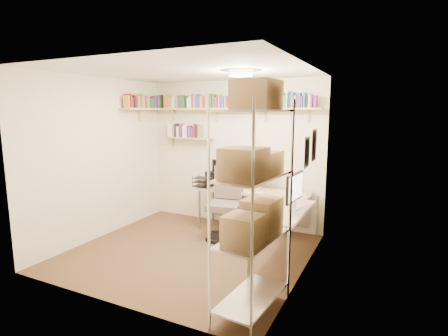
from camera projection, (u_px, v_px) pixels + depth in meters
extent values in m
plane|color=#442B1D|center=(189.00, 252.00, 4.97)|extent=(3.20, 3.20, 0.00)
cube|color=beige|center=(233.00, 153.00, 6.10)|extent=(3.20, 0.04, 2.50)
cube|color=beige|center=(100.00, 158.00, 5.46)|extent=(0.04, 3.00, 2.50)
cube|color=beige|center=(304.00, 175.00, 4.08)|extent=(0.04, 3.00, 2.50)
cube|color=beige|center=(107.00, 187.00, 3.44)|extent=(3.20, 0.04, 2.50)
cube|color=white|center=(186.00, 71.00, 4.57)|extent=(3.20, 3.00, 0.04)
cube|color=silver|center=(314.00, 145.00, 4.52)|extent=(0.01, 0.30, 0.42)
cube|color=white|center=(307.00, 152.00, 4.18)|extent=(0.01, 0.28, 0.38)
cylinder|color=#FFEAC6|center=(241.00, 73.00, 4.45)|extent=(0.30, 0.30, 0.06)
cube|color=#DCBA7C|center=(230.00, 109.00, 5.87)|extent=(3.05, 0.25, 0.03)
cube|color=#DCBA7C|center=(144.00, 109.00, 6.13)|extent=(0.25, 1.00, 0.03)
cube|color=#DCBA7C|center=(188.00, 138.00, 6.34)|extent=(0.95, 0.20, 0.02)
cube|color=#DCBA7C|center=(173.00, 113.00, 6.45)|extent=(0.03, 0.20, 0.20)
cube|color=#DCBA7C|center=(216.00, 113.00, 6.07)|extent=(0.03, 0.20, 0.20)
cube|color=#DCBA7C|center=(265.00, 113.00, 5.68)|extent=(0.03, 0.20, 0.20)
cube|color=#DCBA7C|center=(308.00, 113.00, 5.37)|extent=(0.03, 0.20, 0.20)
cube|color=teal|center=(159.00, 103.00, 6.48)|extent=(0.02, 0.14, 0.20)
cube|color=white|center=(160.00, 103.00, 6.47)|extent=(0.03, 0.12, 0.18)
cube|color=#256220|center=(162.00, 101.00, 6.45)|extent=(0.03, 0.13, 0.24)
cube|color=black|center=(164.00, 102.00, 6.43)|extent=(0.03, 0.12, 0.23)
cube|color=#A61619|center=(165.00, 103.00, 6.42)|extent=(0.02, 0.11, 0.19)
cube|color=orange|center=(167.00, 102.00, 6.40)|extent=(0.03, 0.15, 0.24)
cube|color=gray|center=(169.00, 102.00, 6.38)|extent=(0.04, 0.12, 0.21)
cube|color=orange|center=(171.00, 102.00, 6.36)|extent=(0.04, 0.13, 0.21)
cube|color=gold|center=(173.00, 103.00, 6.35)|extent=(0.04, 0.13, 0.19)
cube|color=white|center=(175.00, 102.00, 6.32)|extent=(0.04, 0.15, 0.21)
cube|color=teal|center=(177.00, 102.00, 6.31)|extent=(0.02, 0.12, 0.21)
cube|color=gray|center=(178.00, 102.00, 6.29)|extent=(0.03, 0.13, 0.23)
cube|color=#701E73|center=(180.00, 103.00, 6.28)|extent=(0.04, 0.12, 0.18)
cube|color=#256220|center=(183.00, 102.00, 6.25)|extent=(0.04, 0.12, 0.22)
cube|color=#256220|center=(185.00, 102.00, 6.23)|extent=(0.04, 0.14, 0.20)
cube|color=black|center=(188.00, 102.00, 6.21)|extent=(0.03, 0.13, 0.20)
cube|color=white|center=(189.00, 103.00, 6.19)|extent=(0.04, 0.12, 0.18)
cube|color=white|center=(192.00, 102.00, 6.17)|extent=(0.04, 0.14, 0.20)
cube|color=#701E73|center=(194.00, 101.00, 6.15)|extent=(0.02, 0.12, 0.24)
cube|color=orange|center=(196.00, 101.00, 6.14)|extent=(0.03, 0.11, 0.23)
cube|color=#2057A8|center=(198.00, 101.00, 6.11)|extent=(0.04, 0.13, 0.24)
cube|color=#2057A8|center=(200.00, 102.00, 6.10)|extent=(0.03, 0.12, 0.19)
cube|color=orange|center=(203.00, 102.00, 6.07)|extent=(0.04, 0.15, 0.20)
cube|color=#A61619|center=(205.00, 102.00, 6.06)|extent=(0.03, 0.13, 0.20)
cube|color=gray|center=(207.00, 101.00, 6.03)|extent=(0.04, 0.11, 0.23)
cube|color=orange|center=(210.00, 101.00, 6.01)|extent=(0.03, 0.14, 0.23)
cube|color=#256220|center=(212.00, 101.00, 6.00)|extent=(0.03, 0.12, 0.24)
cube|color=#256220|center=(214.00, 101.00, 5.97)|extent=(0.04, 0.12, 0.23)
cube|color=#701E73|center=(217.00, 103.00, 5.96)|extent=(0.04, 0.13, 0.18)
cube|color=#A61619|center=(219.00, 101.00, 5.94)|extent=(0.02, 0.14, 0.22)
cube|color=gray|center=(220.00, 101.00, 5.93)|extent=(0.03, 0.12, 0.22)
cube|color=#701E73|center=(222.00, 103.00, 5.92)|extent=(0.03, 0.12, 0.17)
cube|color=#2057A8|center=(224.00, 102.00, 5.90)|extent=(0.03, 0.14, 0.19)
cube|color=gray|center=(227.00, 102.00, 5.88)|extent=(0.03, 0.14, 0.20)
cube|color=#A61619|center=(229.00, 103.00, 5.86)|extent=(0.03, 0.12, 0.17)
cube|color=black|center=(231.00, 103.00, 5.84)|extent=(0.04, 0.13, 0.17)
cube|color=#A61619|center=(234.00, 101.00, 5.82)|extent=(0.03, 0.15, 0.22)
cube|color=#2057A8|center=(236.00, 102.00, 5.80)|extent=(0.04, 0.14, 0.21)
cube|color=white|center=(239.00, 102.00, 5.78)|extent=(0.04, 0.13, 0.18)
cube|color=white|center=(241.00, 101.00, 5.76)|extent=(0.02, 0.13, 0.23)
cube|color=white|center=(243.00, 100.00, 5.74)|extent=(0.03, 0.13, 0.24)
cube|color=orange|center=(246.00, 101.00, 5.73)|extent=(0.04, 0.15, 0.23)
cube|color=#A61619|center=(248.00, 101.00, 5.71)|extent=(0.02, 0.14, 0.21)
cube|color=gold|center=(250.00, 100.00, 5.69)|extent=(0.04, 0.12, 0.25)
cube|color=#701E73|center=(253.00, 102.00, 5.67)|extent=(0.04, 0.14, 0.17)
cube|color=teal|center=(256.00, 100.00, 5.64)|extent=(0.04, 0.14, 0.24)
cube|color=#2057A8|center=(259.00, 102.00, 5.63)|extent=(0.04, 0.12, 0.18)
cube|color=#A61619|center=(262.00, 100.00, 5.60)|extent=(0.03, 0.14, 0.24)
cube|color=#A61619|center=(264.00, 101.00, 5.59)|extent=(0.04, 0.12, 0.20)
cube|color=#701E73|center=(267.00, 101.00, 5.57)|extent=(0.04, 0.11, 0.22)
cube|color=#2057A8|center=(270.00, 102.00, 5.55)|extent=(0.02, 0.15, 0.18)
cube|color=gray|center=(272.00, 102.00, 5.53)|extent=(0.04, 0.11, 0.19)
cube|color=orange|center=(275.00, 101.00, 5.51)|extent=(0.03, 0.14, 0.22)
cube|color=gold|center=(277.00, 100.00, 5.49)|extent=(0.04, 0.12, 0.24)
cube|color=gray|center=(280.00, 100.00, 5.47)|extent=(0.03, 0.12, 0.25)
cube|color=#2057A8|center=(283.00, 101.00, 5.46)|extent=(0.03, 0.11, 0.22)
cube|color=teal|center=(285.00, 102.00, 5.44)|extent=(0.02, 0.14, 0.19)
cube|color=teal|center=(287.00, 101.00, 5.42)|extent=(0.04, 0.12, 0.22)
cube|color=black|center=(290.00, 100.00, 5.40)|extent=(0.03, 0.14, 0.25)
cube|color=#2057A8|center=(293.00, 100.00, 5.39)|extent=(0.04, 0.14, 0.23)
cube|color=orange|center=(295.00, 102.00, 5.37)|extent=(0.03, 0.12, 0.19)
cube|color=#701E73|center=(298.00, 101.00, 5.35)|extent=(0.03, 0.11, 0.20)
cube|color=#2057A8|center=(300.00, 100.00, 5.33)|extent=(0.02, 0.12, 0.22)
cube|color=#701E73|center=(302.00, 102.00, 5.32)|extent=(0.02, 0.14, 0.17)
cube|color=#2057A8|center=(305.00, 100.00, 5.30)|extent=(0.03, 0.12, 0.23)
cube|color=black|center=(307.00, 102.00, 5.29)|extent=(0.03, 0.14, 0.17)
cube|color=white|center=(310.00, 101.00, 5.27)|extent=(0.03, 0.14, 0.19)
cube|color=#701E73|center=(312.00, 101.00, 5.26)|extent=(0.03, 0.15, 0.19)
cube|color=#701E73|center=(316.00, 102.00, 5.24)|extent=(0.04, 0.13, 0.18)
cube|color=gold|center=(127.00, 102.00, 5.72)|extent=(0.12, 0.03, 0.20)
cube|color=#A61619|center=(128.00, 101.00, 5.76)|extent=(0.14, 0.03, 0.23)
cube|color=#A61619|center=(130.00, 103.00, 5.80)|extent=(0.11, 0.03, 0.18)
cube|color=black|center=(132.00, 102.00, 5.84)|extent=(0.13, 0.04, 0.21)
cube|color=#A61619|center=(134.00, 102.00, 5.88)|extent=(0.13, 0.03, 0.20)
cube|color=gray|center=(135.00, 102.00, 5.92)|extent=(0.14, 0.03, 0.22)
cube|color=orange|center=(137.00, 102.00, 5.95)|extent=(0.13, 0.02, 0.20)
cube|color=#256220|center=(138.00, 102.00, 5.98)|extent=(0.13, 0.04, 0.21)
cube|color=gray|center=(140.00, 102.00, 6.02)|extent=(0.12, 0.03, 0.21)
cube|color=orange|center=(142.00, 101.00, 6.06)|extent=(0.11, 0.04, 0.24)
cube|color=#701E73|center=(143.00, 102.00, 6.11)|extent=(0.11, 0.04, 0.20)
cube|color=gray|center=(145.00, 102.00, 6.15)|extent=(0.14, 0.04, 0.21)
cube|color=orange|center=(147.00, 102.00, 6.18)|extent=(0.12, 0.02, 0.22)
cube|color=#256220|center=(148.00, 103.00, 6.22)|extent=(0.13, 0.03, 0.18)
cube|color=#256220|center=(149.00, 103.00, 6.25)|extent=(0.12, 0.04, 0.18)
cube|color=#701E73|center=(151.00, 103.00, 6.29)|extent=(0.12, 0.03, 0.20)
cube|color=#2057A8|center=(152.00, 103.00, 6.33)|extent=(0.14, 0.03, 0.19)
cube|color=#701E73|center=(154.00, 102.00, 6.36)|extent=(0.12, 0.03, 0.22)
cube|color=#A61619|center=(155.00, 103.00, 6.40)|extent=(0.12, 0.03, 0.20)
cube|color=teal|center=(156.00, 103.00, 6.43)|extent=(0.14, 0.02, 0.18)
cube|color=teal|center=(158.00, 102.00, 6.46)|extent=(0.12, 0.04, 0.24)
cube|color=orange|center=(169.00, 131.00, 6.50)|extent=(0.03, 0.14, 0.22)
cube|color=white|center=(171.00, 130.00, 6.48)|extent=(0.03, 0.15, 0.23)
cube|color=white|center=(173.00, 131.00, 6.47)|extent=(0.04, 0.14, 0.23)
cube|color=gray|center=(175.00, 131.00, 6.44)|extent=(0.04, 0.11, 0.23)
cube|color=black|center=(177.00, 130.00, 6.42)|extent=(0.04, 0.14, 0.25)
cube|color=white|center=(179.00, 132.00, 6.41)|extent=(0.04, 0.13, 0.19)
cube|color=#701E73|center=(181.00, 131.00, 6.38)|extent=(0.04, 0.12, 0.23)
cube|color=#701E73|center=(183.00, 131.00, 6.37)|extent=(0.03, 0.14, 0.21)
cube|color=white|center=(185.00, 131.00, 6.35)|extent=(0.03, 0.14, 0.22)
cube|color=white|center=(187.00, 132.00, 6.33)|extent=(0.03, 0.12, 0.20)
cube|color=#A61619|center=(189.00, 131.00, 6.31)|extent=(0.04, 0.13, 0.21)
cube|color=#2057A8|center=(191.00, 132.00, 6.29)|extent=(0.03, 0.15, 0.18)
cube|color=#701E73|center=(194.00, 133.00, 6.28)|extent=(0.04, 0.14, 0.17)
cube|color=#A61619|center=(196.00, 131.00, 6.25)|extent=(0.03, 0.13, 0.24)
cube|color=black|center=(198.00, 131.00, 6.23)|extent=(0.04, 0.13, 0.22)
cube|color=gray|center=(200.00, 131.00, 6.21)|extent=(0.04, 0.11, 0.23)
cube|color=tan|center=(253.00, 191.00, 5.69)|extent=(1.84, 0.58, 0.04)
cube|color=tan|center=(283.00, 211.00, 4.56)|extent=(0.58, 1.26, 0.04)
cylinder|color=gray|center=(200.00, 209.00, 5.91)|extent=(0.04, 0.04, 0.68)
cylinder|color=gray|center=(213.00, 203.00, 6.34)|extent=(0.04, 0.04, 0.68)
cylinder|color=gray|center=(318.00, 216.00, 5.53)|extent=(0.04, 0.04, 0.68)
cylinder|color=gray|center=(249.00, 249.00, 4.21)|extent=(0.04, 0.04, 0.68)
cylinder|color=gray|center=(288.00, 256.00, 4.00)|extent=(0.04, 0.04, 0.68)
cube|color=gray|center=(258.00, 206.00, 5.96)|extent=(1.74, 0.02, 0.53)
cube|color=silver|center=(259.00, 170.00, 5.72)|extent=(0.53, 0.03, 0.41)
cube|color=black|center=(258.00, 170.00, 5.70)|extent=(0.48, 0.00, 0.35)
cube|color=black|center=(224.00, 169.00, 5.99)|extent=(0.43, 0.03, 0.33)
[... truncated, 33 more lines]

